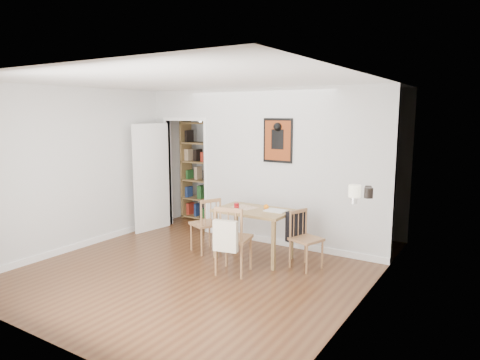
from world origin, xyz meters
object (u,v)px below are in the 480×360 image
Objects in this scene: dining_table at (254,215)px; orange_fruit at (266,207)px; mantel_lamp at (355,192)px; chair_right at (305,239)px; chair_front at (233,239)px; ceramic_jar_a at (369,193)px; chair_left at (206,224)px; notebook at (276,211)px; red_glass at (237,206)px; ceramic_jar_b at (368,190)px; fireplace at (364,242)px; bookshelf at (202,171)px.

dining_table is 14.41× the size of orange_fruit.
chair_right is at bearing 142.50° from mantel_lamp.
chair_right is 0.86× the size of chair_front.
chair_left is at bearing 177.76° from ceramic_jar_a.
chair_right is 2.70× the size of notebook.
chair_left is 0.70m from red_glass.
ceramic_jar_b reaches higher than chair_front.
fireplace reaches higher than chair_left.
orange_fruit is at bearing 173.87° from chair_right.
bookshelf is (-1.33, 1.66, 0.56)m from chair_left.
notebook is at bearing 12.63° from dining_table.
fireplace is at bearing -78.77° from ceramic_jar_b.
ceramic_jar_a is at bearing -7.14° from dining_table.
orange_fruit is at bearing 170.07° from notebook.
orange_fruit is at bearing 154.29° from mantel_lamp.
fireplace is at bearing -4.84° from red_glass.
notebook is 1.53m from ceramic_jar_a.
mantel_lamp is at bearing -87.22° from ceramic_jar_b.
ceramic_jar_b reaches higher than orange_fruit.
ceramic_jar_a is at bearing -11.52° from orange_fruit.
chair_right is 0.67× the size of fireplace.
dining_table is at bearing 96.22° from chair_front.
dining_table is 0.87m from chair_right.
dining_table is at bearing -177.71° from chair_right.
ceramic_jar_b reaches higher than red_glass.
orange_fruit is 0.36× the size of mantel_lamp.
ceramic_jar_b is (1.35, -0.03, 0.45)m from notebook.
fireplace is at bearing -14.35° from orange_fruit.
notebook is (-1.42, 0.38, 0.15)m from fireplace.
bookshelf reaches higher than fireplace.
chair_right is 10.75× the size of orange_fruit.
fireplace reaches higher than notebook.
fireplace reaches higher than red_glass.
chair_right reaches higher than notebook.
mantel_lamp is at bearing -27.49° from notebook.
mantel_lamp is (2.53, -0.52, 0.85)m from chair_left.
notebook is at bearing 178.62° from ceramic_jar_b.
chair_left reaches higher than chair_right.
chair_left is 2.62m from ceramic_jar_b.
dining_table is 1.77m from ceramic_jar_b.
notebook is at bearing -30.63° from bookshelf.
chair_left is 2.58m from fireplace.
orange_fruit is 1.58m from ceramic_jar_b.
orange_fruit is (0.38, 0.24, -0.01)m from red_glass.
orange_fruit reaches higher than dining_table.
red_glass is at bearing -148.13° from dining_table.
dining_table is 0.89× the size of fireplace.
red_glass reaches higher than orange_fruit.
fireplace is at bearing 84.16° from mantel_lamp.
chair_left is 1.21m from notebook.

